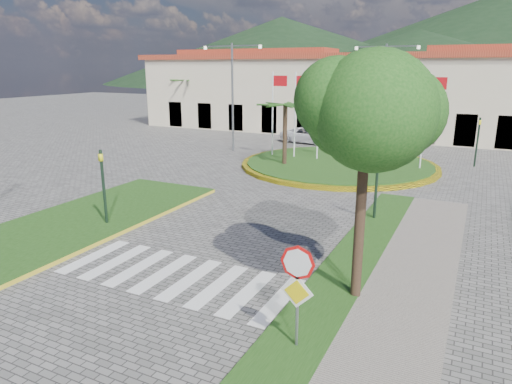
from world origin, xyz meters
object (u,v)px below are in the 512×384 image
at_px(deciduous_tree, 367,115).
at_px(white_van, 308,135).
at_px(car_dark_a, 308,125).
at_px(car_dark_b, 451,136).
at_px(roundabout_island, 338,164).
at_px(stop_sign, 297,282).

distance_m(deciduous_tree, white_van, 27.64).
bearing_deg(car_dark_a, car_dark_b, -87.41).
distance_m(white_van, car_dark_a, 6.85).
bearing_deg(roundabout_island, stop_sign, -76.27).
height_order(stop_sign, car_dark_b, stop_sign).
bearing_deg(car_dark_b, white_van, 140.38).
bearing_deg(car_dark_b, deciduous_tree, -156.67).
distance_m(stop_sign, car_dark_b, 33.63).
bearing_deg(car_dark_a, stop_sign, -153.48).
bearing_deg(stop_sign, white_van, 109.51).
xyz_separation_m(roundabout_island, white_van, (-5.09, 8.14, 0.48)).
xyz_separation_m(roundabout_island, car_dark_a, (-7.40, 14.58, 0.48)).
height_order(deciduous_tree, white_van, deciduous_tree).
height_order(roundabout_island, deciduous_tree, deciduous_tree).
height_order(roundabout_island, stop_sign, roundabout_island).
xyz_separation_m(stop_sign, white_van, (-9.98, 28.17, -1.14)).
bearing_deg(deciduous_tree, car_dark_b, 89.34).
bearing_deg(deciduous_tree, car_dark_a, 112.22).
bearing_deg(roundabout_island, car_dark_a, 116.93).
height_order(deciduous_tree, car_dark_b, deciduous_tree).
xyz_separation_m(deciduous_tree, car_dark_a, (-12.90, 31.58, -4.52)).
relative_size(roundabout_island, deciduous_tree, 1.87).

